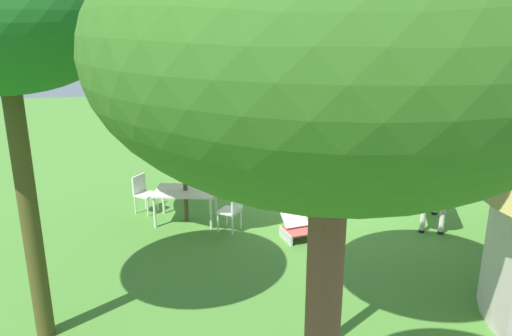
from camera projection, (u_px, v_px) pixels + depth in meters
The scene contains 13 objects.
ground_plane at pixel (290, 201), 12.68m from camera, with size 36.00×36.00×0.00m, color #498131.
shade_umbrella at pixel (181, 97), 10.62m from camera, with size 3.36×3.36×3.18m.
patio_dining_table at pixel (186, 194), 11.27m from camera, with size 1.55×1.24×0.74m.
patio_chair_east_end at pixel (143, 191), 11.83m from camera, with size 0.60×0.60×0.90m.
patio_chair_near_lawn at pixel (233, 209), 10.77m from camera, with size 0.60×0.61×0.90m.
guest_beside_umbrella at pixel (189, 158), 12.84m from camera, with size 0.58×0.22×1.62m.
standing_watcher at pixel (327, 141), 14.41m from camera, with size 0.48×0.47×1.70m.
striped_lounge_chair at pixel (296, 226), 10.52m from camera, with size 0.67×0.88×0.65m.
zebra_nearest_camera at pixel (255, 142), 14.67m from camera, with size 1.75×1.54×1.47m.
zebra_by_umbrella at pixel (432, 181), 11.11m from camera, with size 1.24×2.02×1.52m.
zebra_toward_hut at pixel (400, 146), 14.03m from camera, with size 2.15×1.00×1.51m.
acacia_tree_right_background at pixel (2, 24), 6.11m from camera, with size 2.98×2.98×5.34m.
acacia_tree_left_background at pixel (335, 58), 2.85m from camera, with size 2.80×2.80×5.18m.
Camera 1 is at (3.11, 11.48, 4.55)m, focal length 35.27 mm.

